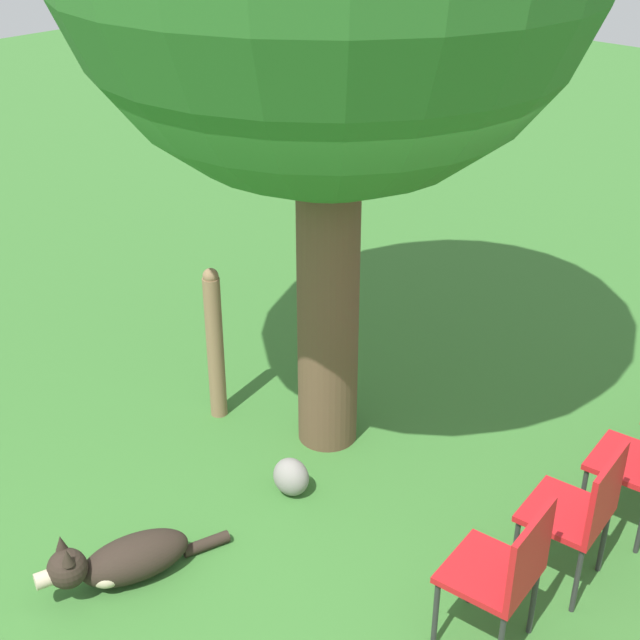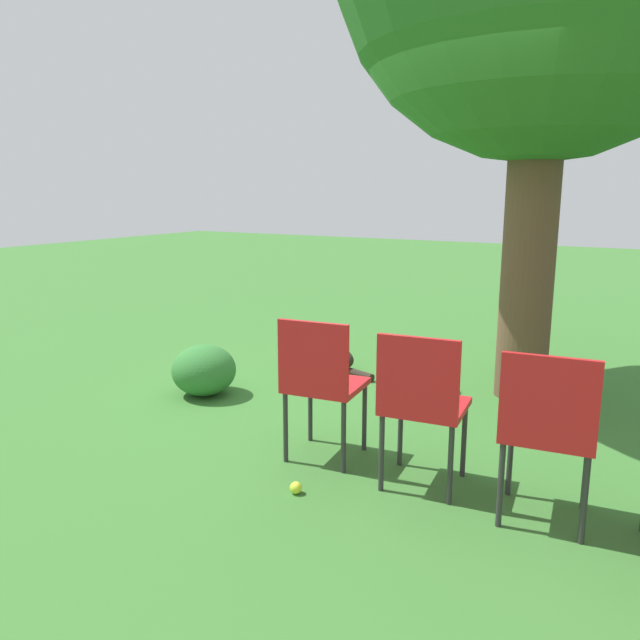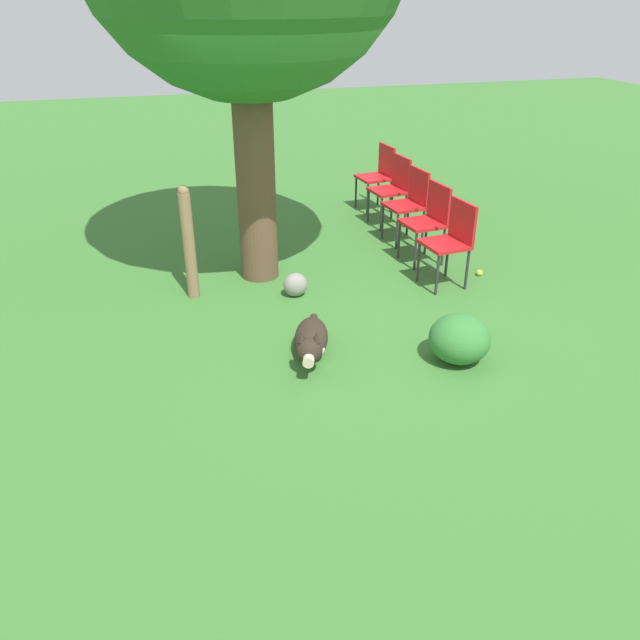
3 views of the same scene
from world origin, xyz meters
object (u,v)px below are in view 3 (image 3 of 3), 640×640
at_px(red_chair_3, 393,185).
at_px(tennis_ball, 479,273).
at_px(red_chair_2, 410,200).
at_px(red_chair_1, 429,217).
at_px(red_chair_4, 379,172).
at_px(fence_post, 189,243).
at_px(red_chair_0, 452,237).
at_px(dog, 311,341).

bearing_deg(red_chair_3, tennis_ball, 92.36).
distance_m(red_chair_2, tennis_ball, 1.37).
height_order(red_chair_1, tennis_ball, red_chair_1).
bearing_deg(red_chair_4, fence_post, 31.53).
bearing_deg(tennis_ball, red_chair_0, -167.78).
height_order(fence_post, red_chair_2, fence_post).
xyz_separation_m(fence_post, red_chair_2, (2.76, 0.88, -0.06)).
height_order(red_chair_3, tennis_ball, red_chair_3).
relative_size(red_chair_3, red_chair_4, 1.00).
height_order(dog, red_chair_0, red_chair_0).
bearing_deg(fence_post, red_chair_3, 28.71).
distance_m(red_chair_1, red_chair_4, 2.00).
relative_size(fence_post, red_chair_0, 1.30).
height_order(red_chair_2, tennis_ball, red_chair_2).
relative_size(red_chair_2, red_chair_3, 1.00).
relative_size(dog, red_chair_3, 1.21).
bearing_deg(red_chair_2, red_chair_0, 79.34).
xyz_separation_m(dog, tennis_ball, (2.25, 1.12, -0.11)).
xyz_separation_m(red_chair_3, tennis_ball, (0.28, -1.89, -0.50)).
relative_size(red_chair_0, red_chair_1, 1.00).
relative_size(fence_post, red_chair_2, 1.30).
xyz_separation_m(fence_post, red_chair_0, (2.65, -0.45, -0.06)).
bearing_deg(red_chair_0, fence_post, -15.68).
relative_size(red_chair_2, red_chair_4, 1.00).
bearing_deg(fence_post, red_chair_0, -9.65).
xyz_separation_m(red_chair_1, tennis_ball, (0.39, -0.57, -0.50)).
bearing_deg(red_chair_4, red_chair_1, 79.34).
relative_size(dog, red_chair_1, 1.21).
distance_m(dog, tennis_ball, 2.51).
bearing_deg(fence_post, red_chair_2, 17.63).
relative_size(fence_post, red_chair_4, 1.30).
distance_m(dog, red_chair_1, 2.54).
xyz_separation_m(red_chair_1, red_chair_4, (0.16, 1.99, 0.00)).
bearing_deg(red_chair_0, red_chair_4, -100.66).
bearing_deg(red_chair_1, red_chair_3, -100.66).
height_order(red_chair_2, red_chair_3, same).
distance_m(fence_post, red_chair_0, 2.69).
bearing_deg(red_chair_4, red_chair_0, 79.34).
bearing_deg(red_chair_3, fence_post, 22.68).
height_order(fence_post, red_chair_4, fence_post).
bearing_deg(dog, tennis_ball, 134.46).
xyz_separation_m(dog, red_chair_4, (2.02, 3.67, 0.39)).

